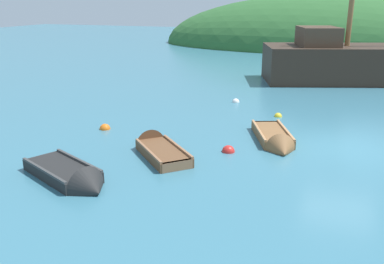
{
  "coord_description": "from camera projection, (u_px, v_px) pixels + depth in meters",
  "views": [
    {
      "loc": [
        -0.26,
        -14.52,
        4.78
      ],
      "look_at": [
        -5.12,
        -1.16,
        0.31
      ],
      "focal_mm": 39.37,
      "sensor_mm": 36.0,
      "label": 1
    }
  ],
  "objects": [
    {
      "name": "sailing_ship",
      "position": [
        376.0,
        68.0,
        25.59
      ],
      "size": [
        16.13,
        8.07,
        11.2
      ],
      "rotation": [
        0.0,
        0.0,
        0.32
      ],
      "color": "#38281E",
      "rests_on": "ground"
    },
    {
      "name": "rowboat_outer_right",
      "position": [
        72.0,
        178.0,
        11.54
      ],
      "size": [
        3.31,
        2.35,
        1.1
      ],
      "rotation": [
        0.0,
        0.0,
        5.84
      ],
      "color": "black",
      "rests_on": "ground"
    },
    {
      "name": "shore_hill",
      "position": [
        328.0,
        46.0,
        45.33
      ],
      "size": [
        36.68,
        18.01,
        10.94
      ],
      "primitive_type": "ellipsoid",
      "color": "#2D602D",
      "rests_on": "ground"
    },
    {
      "name": "buoy_red",
      "position": [
        228.0,
        152.0,
        13.87
      ],
      "size": [
        0.43,
        0.43,
        0.43
      ],
      "primitive_type": "sphere",
      "color": "red",
      "rests_on": "ground"
    },
    {
      "name": "buoy_white",
      "position": [
        236.0,
        102.0,
        20.59
      ],
      "size": [
        0.36,
        0.36,
        0.36
      ],
      "primitive_type": "sphere",
      "color": "white",
      "rests_on": "ground"
    },
    {
      "name": "rowboat_portside",
      "position": [
        275.0,
        141.0,
        14.66
      ],
      "size": [
        2.14,
        3.35,
        1.0
      ],
      "rotation": [
        0.0,
        0.0,
        5.09
      ],
      "color": "brown",
      "rests_on": "ground"
    },
    {
      "name": "buoy_orange",
      "position": [
        105.0,
        129.0,
        16.3
      ],
      "size": [
        0.42,
        0.42,
        0.42
      ],
      "primitive_type": "sphere",
      "color": "orange",
      "rests_on": "ground"
    },
    {
      "name": "buoy_yellow",
      "position": [
        278.0,
        117.0,
        18.05
      ],
      "size": [
        0.33,
        0.33,
        0.33
      ],
      "primitive_type": "sphere",
      "color": "yellow",
      "rests_on": "ground"
    },
    {
      "name": "ground_plane",
      "position": [
        344.0,
        146.0,
        14.37
      ],
      "size": [
        120.0,
        120.0,
        0.0
      ],
      "primitive_type": "plane",
      "color": "teal"
    },
    {
      "name": "rowboat_far",
      "position": [
        158.0,
        150.0,
        13.76
      ],
      "size": [
        2.85,
        2.87,
        1.02
      ],
      "rotation": [
        0.0,
        0.0,
        2.35
      ],
      "color": "brown",
      "rests_on": "ground"
    }
  ]
}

